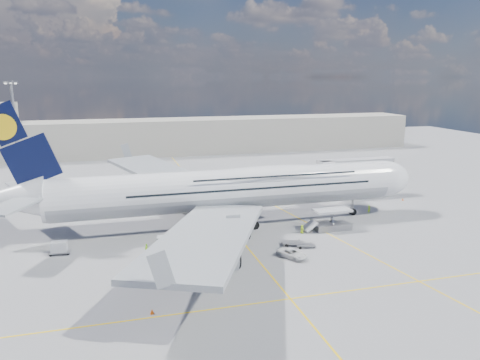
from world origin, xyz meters
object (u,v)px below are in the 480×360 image
object	(u,v)px
dolly_row_c	(224,244)
cone_wing_left_inner	(145,210)
crew_nose	(369,209)
cone_nose	(403,199)
catering_truck_inner	(162,188)
dolly_nose_far	(306,245)
dolly_row_a	(165,242)
baggage_tug	(170,281)
dolly_nose_near	(293,243)
cone_wing_right_inner	(214,271)
jet_bridge	(348,169)
dolly_back	(59,247)
cone_wing_right_outer	(152,311)
cargo_loader	(331,222)
crew_van	(302,229)
airliner	(230,188)
cone_wing_left_outer	(133,202)
crew_loader	(311,223)
crew_wing	(146,249)
catering_truck_outer	(135,185)
service_van	(292,254)
crew_tug	(191,259)
light_mast	(16,137)

from	to	relation	value
dolly_row_c	cone_wing_left_inner	size ratio (longest dim) A/B	5.49
crew_nose	cone_nose	size ratio (longest dim) A/B	3.04
catering_truck_inner	dolly_nose_far	bearing A→B (deg)	-76.19
dolly_row_a	baggage_tug	world-z (taller)	dolly_row_a
dolly_nose_near	cone_wing_right_inner	bearing A→B (deg)	-134.95
jet_bridge	baggage_tug	world-z (taller)	jet_bridge
dolly_back	cone_nose	xyz separation A→B (m)	(69.34, 13.36, -0.81)
dolly_back	cone_wing_right_outer	distance (m)	25.35
cargo_loader	crew_van	bearing A→B (deg)	-173.00
cargo_loader	baggage_tug	distance (m)	34.13
baggage_tug	airliner	bearing A→B (deg)	69.49
dolly_nose_far	dolly_nose_near	distance (m)	2.14
baggage_tug	cone_wing_left_outer	xyz separation A→B (m)	(-2.26, 43.10, -0.44)
dolly_nose_near	catering_truck_inner	distance (m)	40.37
baggage_tug	cone_wing_left_inner	size ratio (longest dim) A/B	4.42
crew_loader	cone_wing_left_outer	xyz separation A→B (m)	(-29.68, 25.87, -0.50)
crew_wing	cone_wing_right_outer	size ratio (longest dim) A/B	2.59
dolly_row_a	catering_truck_outer	xyz separation A→B (m)	(-2.30, 38.21, 0.88)
cone_nose	cone_wing_right_inner	bearing A→B (deg)	-150.98
crew_loader	cone_wing_left_inner	xyz separation A→B (m)	(-27.74, 18.70, -0.47)
cone_wing_left_inner	cargo_loader	bearing A→B (deg)	-33.66
cone_wing_right_outer	service_van	bearing A→B (deg)	27.73
dolly_back	cone_nose	distance (m)	70.62
cone_wing_right_inner	service_van	bearing A→B (deg)	10.93
crew_wing	cone_wing_right_outer	world-z (taller)	crew_wing
crew_van	crew_tug	distance (m)	22.32
crew_tug	baggage_tug	bearing A→B (deg)	-135.37
airliner	jet_bridge	world-z (taller)	airliner
catering_truck_inner	catering_truck_outer	world-z (taller)	catering_truck_inner
cargo_loader	crew_loader	distance (m)	3.51
cone_wing_right_outer	airliner	bearing A→B (deg)	60.07
dolly_row_a	dolly_nose_far	world-z (taller)	dolly_row_a
cone_wing_left_inner	cone_wing_right_outer	size ratio (longest dim) A/B	1.03
dolly_nose_near	cone_wing_right_inner	distance (m)	16.39
cargo_loader	dolly_row_a	xyz separation A→B (m)	(-29.43, -1.83, -0.15)
catering_truck_outer	crew_van	size ratio (longest dim) A/B	5.17
dolly_row_a	cone_nose	bearing A→B (deg)	26.84
airliner	crew_tug	xyz separation A→B (m)	(-9.98, -16.05, -6.05)
crew_tug	crew_loader	bearing A→B (deg)	9.84
light_mast	dolly_nose_far	size ratio (longest dim) A/B	7.90
dolly_back	dolly_nose_near	xyz separation A→B (m)	(35.68, -6.00, -0.69)
cone_wing_left_outer	crew_loader	bearing A→B (deg)	-41.07
crew_nose	cone_wing_right_outer	bearing A→B (deg)	-167.25
dolly_nose_near	baggage_tug	xyz separation A→B (m)	(-20.96, -9.84, 0.33)
baggage_tug	cone_wing_left_inner	bearing A→B (deg)	101.55
service_van	cone_wing_left_inner	size ratio (longest dim) A/B	7.61
catering_truck_inner	cone_wing_left_inner	xyz separation A→B (m)	(-4.77, -10.71, -1.77)
dolly_back	crew_wing	bearing A→B (deg)	-10.52
dolly_row_a	dolly_row_c	bearing A→B (deg)	-9.66
light_mast	catering_truck_inner	distance (m)	34.57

